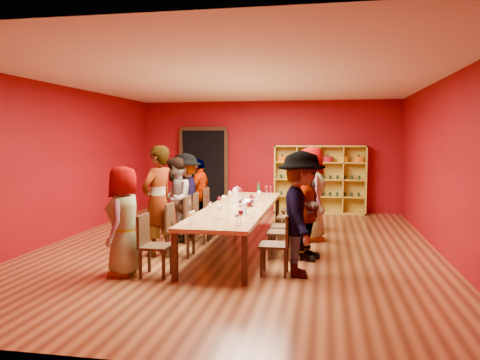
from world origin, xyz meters
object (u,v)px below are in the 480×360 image
(chair_person_left_1, at_px, (176,227))
(chair_person_right_3, at_px, (292,214))
(chair_person_right_0, at_px, (280,241))
(chair_person_left_4, at_px, (211,206))
(chair_person_right_4, at_px, (295,207))
(chair_person_left_0, at_px, (151,242))
(person_right_2, at_px, (302,204))
(shelving_unit, at_px, (320,176))
(person_right_4, at_px, (313,195))
(wine_bottle, at_px, (259,189))
(person_left_0, at_px, (124,221))
(person_right_0, at_px, (301,214))
(person_left_2, at_px, (175,200))
(spittoon_bowl, at_px, (246,203))
(person_right_1, at_px, (307,213))
(person_left_3, at_px, (186,195))
(person_right_3, at_px, (311,194))
(chair_person_right_1, at_px, (285,229))
(chair_person_right_2, at_px, (288,223))
(person_left_1, at_px, (158,201))
(chair_person_left_2, at_px, (193,217))
(chair_person_left_3, at_px, (200,213))
(person_left_4, at_px, (200,194))
(tasting_table, at_px, (238,209))

(chair_person_left_1, xyz_separation_m, chair_person_right_3, (1.82, 1.69, 0.00))
(chair_person_right_0, distance_m, chair_person_right_3, 2.47)
(chair_person_left_4, height_order, chair_person_right_4, same)
(chair_person_left_0, relative_size, person_right_2, 0.53)
(chair_person_right_0, bearing_deg, shelving_unit, 85.29)
(chair_person_right_0, height_order, person_right_4, person_right_4)
(chair_person_right_0, bearing_deg, wine_bottle, 103.03)
(person_left_0, relative_size, chair_person_right_4, 1.77)
(person_right_0, bearing_deg, chair_person_left_4, 26.53)
(person_left_2, xyz_separation_m, spittoon_bowl, (1.41, -0.18, 0.01))
(person_right_1, relative_size, wine_bottle, 5.56)
(person_left_3, bearing_deg, chair_person_left_0, -11.49)
(person_right_3, bearing_deg, shelving_unit, -18.86)
(chair_person_left_1, relative_size, chair_person_right_1, 1.00)
(chair_person_right_0, distance_m, person_right_3, 2.53)
(chair_person_right_2, bearing_deg, chair_person_right_1, -90.00)
(chair_person_right_3, bearing_deg, person_left_1, -141.62)
(person_left_2, bearing_deg, spittoon_bowl, 69.18)
(chair_person_left_2, relative_size, person_right_4, 0.58)
(chair_person_left_3, distance_m, chair_person_left_4, 0.90)
(person_left_1, bearing_deg, person_left_0, 16.10)
(chair_person_left_3, relative_size, chair_person_right_3, 1.00)
(chair_person_left_2, relative_size, person_right_2, 0.53)
(person_right_0, distance_m, chair_person_right_1, 1.06)
(chair_person_left_1, distance_m, person_right_0, 2.29)
(person_left_0, height_order, chair_person_right_2, person_left_0)
(person_left_3, height_order, chair_person_left_4, person_left_3)
(person_left_4, height_order, chair_person_right_2, person_left_4)
(shelving_unit, xyz_separation_m, chair_person_right_1, (-0.49, -4.98, -0.49))
(person_left_2, xyz_separation_m, chair_person_left_4, (0.36, 1.43, -0.31))
(shelving_unit, height_order, wine_bottle, shelving_unit)
(chair_person_right_2, bearing_deg, person_right_4, 79.21)
(chair_person_left_1, height_order, wine_bottle, wine_bottle)
(chair_person_right_1, xyz_separation_m, spittoon_bowl, (-0.77, 0.69, 0.32))
(person_right_0, relative_size, person_right_3, 0.99)
(chair_person_left_4, height_order, person_right_1, person_right_1)
(spittoon_bowl, bearing_deg, chair_person_right_1, -41.97)
(tasting_table, relative_size, person_right_1, 2.91)
(person_right_0, relative_size, chair_person_right_3, 2.02)
(person_left_3, bearing_deg, chair_person_left_2, 12.31)
(chair_person_right_2, bearing_deg, person_left_4, 139.64)
(person_left_0, relative_size, person_right_2, 0.94)
(chair_person_left_3, height_order, person_right_3, person_right_3)
(chair_person_right_0, xyz_separation_m, chair_person_right_2, (0.00, 1.46, 0.00))
(person_right_0, height_order, spittoon_bowl, person_right_0)
(chair_person_left_3, bearing_deg, chair_person_left_4, 90.00)
(person_left_0, bearing_deg, wine_bottle, 155.45)
(chair_person_right_0, bearing_deg, person_right_4, 83.79)
(shelving_unit, height_order, person_right_0, person_right_0)
(chair_person_right_2, distance_m, wine_bottle, 2.25)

